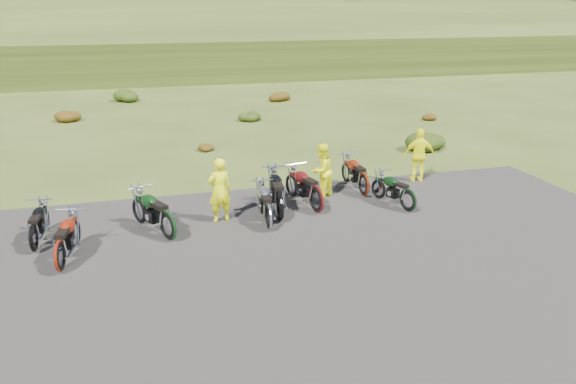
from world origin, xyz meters
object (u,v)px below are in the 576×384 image
object	(u,v)px
motorcycle_7	(407,212)
person_middle	(220,191)
motorcycle_3	(269,230)
motorcycle_0	(36,252)

from	to	relation	value
motorcycle_7	person_middle	xyz separation A→B (m)	(-5.25, 0.67, 0.88)
motorcycle_7	motorcycle_3	bearing A→B (deg)	76.05
motorcycle_0	motorcycle_3	bearing A→B (deg)	-86.94
motorcycle_3	motorcycle_7	distance (m)	4.13
motorcycle_0	person_middle	bearing A→B (deg)	-76.04
motorcycle_7	person_middle	world-z (taller)	person_middle
motorcycle_3	motorcycle_7	bearing A→B (deg)	-82.90
motorcycle_0	motorcycle_3	distance (m)	5.73
person_middle	motorcycle_7	bearing A→B (deg)	160.45
motorcycle_3	person_middle	world-z (taller)	person_middle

